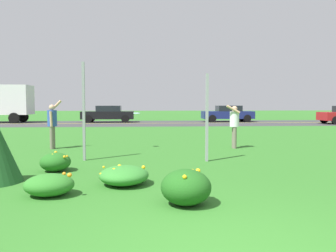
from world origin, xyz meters
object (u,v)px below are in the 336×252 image
object	(u,v)px
sign_post_near_path	(84,111)
person_catcher_white_shirt	(234,123)
person_thrower_blue_shirt	(52,122)
sign_post_by_roadside	(207,118)
frisbee_pale_blue	(137,113)
car_black_center_right	(108,114)
car_navy_center_left	(228,114)

from	to	relation	value
sign_post_near_path	person_catcher_white_shirt	size ratio (longest dim) A/B	1.77
person_thrower_blue_shirt	sign_post_by_roadside	bearing A→B (deg)	-31.46
person_thrower_blue_shirt	frisbee_pale_blue	bearing A→B (deg)	-1.79
person_thrower_blue_shirt	frisbee_pale_blue	world-z (taller)	person_thrower_blue_shirt
sign_post_near_path	person_thrower_blue_shirt	bearing A→B (deg)	120.33
sign_post_near_path	car_black_center_right	xyz separation A→B (m)	(-1.30, 20.48, -0.70)
sign_post_by_roadside	person_thrower_blue_shirt	xyz separation A→B (m)	(-5.15, 3.15, -0.28)
sign_post_by_roadside	person_catcher_white_shirt	xyz separation A→B (m)	(1.56, 2.82, -0.32)
sign_post_near_path	frisbee_pale_blue	distance (m)	3.03
sign_post_by_roadside	frisbee_pale_blue	bearing A→B (deg)	123.97
sign_post_by_roadside	frisbee_pale_blue	xyz separation A→B (m)	(-2.06, 3.06, 0.04)
sign_post_by_roadside	car_black_center_right	world-z (taller)	sign_post_by_roadside
person_thrower_blue_shirt	car_navy_center_left	world-z (taller)	person_thrower_blue_shirt
person_catcher_white_shirt	car_black_center_right	size ratio (longest dim) A/B	0.36
sign_post_near_path	sign_post_by_roadside	world-z (taller)	sign_post_near_path
sign_post_near_path	person_catcher_white_shirt	xyz separation A→B (m)	(5.11, 2.39, -0.50)
frisbee_pale_blue	person_catcher_white_shirt	bearing A→B (deg)	-3.78
sign_post_near_path	person_thrower_blue_shirt	xyz separation A→B (m)	(-1.60, 2.73, -0.46)
car_black_center_right	frisbee_pale_blue	bearing A→B (deg)	-81.10
car_navy_center_left	person_thrower_blue_shirt	bearing A→B (deg)	-121.62
person_thrower_blue_shirt	frisbee_pale_blue	distance (m)	3.11
person_catcher_white_shirt	car_black_center_right	world-z (taller)	person_catcher_white_shirt
sign_post_by_roadside	car_navy_center_left	bearing A→B (deg)	74.55
person_catcher_white_shirt	frisbee_pale_blue	distance (m)	3.64
person_catcher_white_shirt	car_navy_center_left	distance (m)	18.57
person_catcher_white_shirt	car_navy_center_left	xyz separation A→B (m)	(4.22, 18.09, -0.20)
sign_post_by_roadside	car_navy_center_left	world-z (taller)	sign_post_by_roadside
sign_post_near_path	person_catcher_white_shirt	distance (m)	5.67
frisbee_pale_blue	car_black_center_right	size ratio (longest dim) A/B	0.06
person_catcher_white_shirt	car_black_center_right	xyz separation A→B (m)	(-6.41, 18.09, -0.20)
person_thrower_blue_shirt	car_black_center_right	xyz separation A→B (m)	(0.30, 17.75, -0.24)
sign_post_by_roadside	car_black_center_right	xyz separation A→B (m)	(-4.86, 20.90, -0.52)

